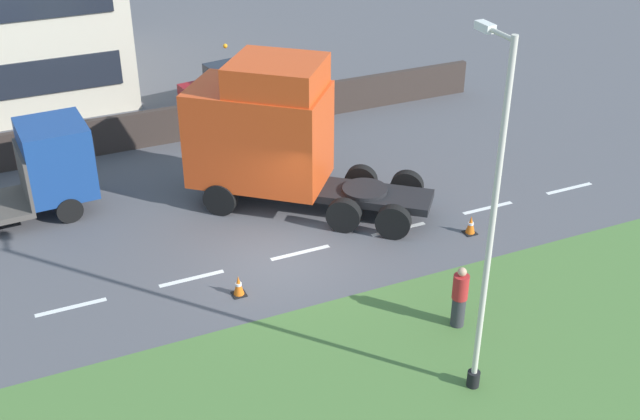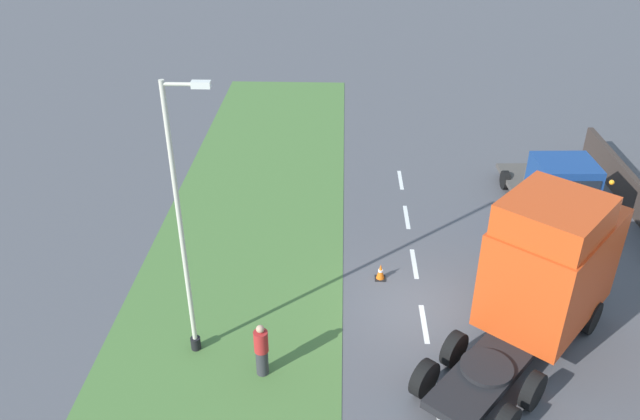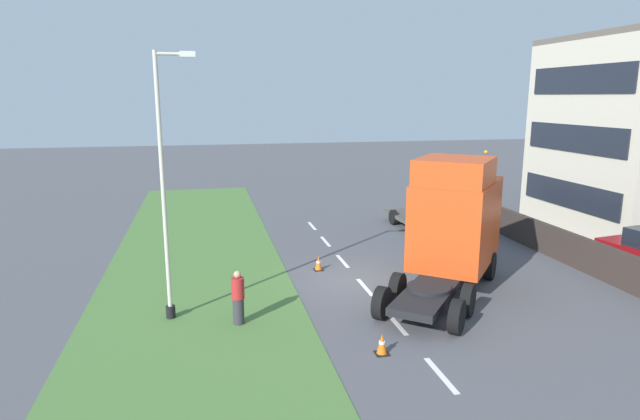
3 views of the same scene
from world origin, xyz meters
name	(u,v)px [view 3 (image 3 of 3)]	position (x,y,z in m)	size (l,w,h in m)	color
ground_plane	(359,281)	(0.00, 0.00, 0.00)	(120.00, 120.00, 0.00)	#515156
grass_verge	(196,293)	(-6.00, 0.00, 0.01)	(7.00, 44.00, 0.01)	#4C7538
lane_markings	(365,287)	(0.00, -0.70, 0.00)	(0.16, 21.00, 0.00)	white
boundary_wall	(571,249)	(9.00, 0.00, 0.67)	(0.25, 24.00, 1.33)	#382D28
lorry_cab	(454,222)	(3.21, -1.03, 2.36)	(6.45, 7.06, 4.83)	black
flatbed_truck	(436,207)	(5.48, 5.45, 1.49)	(2.39, 5.67, 2.84)	navy
lamp_post	(167,198)	(-6.65, -2.04, 3.81)	(1.26, 0.29, 8.06)	black
pedestrian	(238,298)	(-4.69, -2.94, 0.83)	(0.39, 0.39, 1.69)	#333338
traffic_cone_lead	(318,263)	(-1.24, 1.58, 0.28)	(0.36, 0.36, 0.58)	black
traffic_cone_trailing	(382,344)	(-1.08, -5.72, 0.28)	(0.36, 0.36, 0.58)	black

